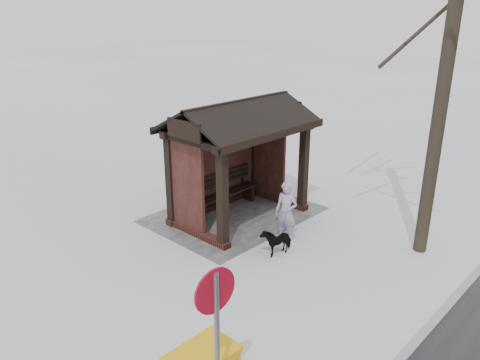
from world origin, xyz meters
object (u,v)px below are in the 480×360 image
Objects in this scene: bus_shelter at (235,136)px; dog at (276,240)px; road_sign at (216,316)px; pedestrian at (286,212)px.

dog is at bearing 68.04° from bus_shelter.
road_sign reaches higher than dog.
bus_shelter is at bearing 166.68° from dog.
bus_shelter is at bearing -133.64° from road_sign.
bus_shelter is at bearing 159.61° from pedestrian.
road_sign is at bearing 41.98° from bus_shelter.
pedestrian is at bearing 82.25° from bus_shelter.
pedestrian is (0.25, 1.87, -1.43)m from bus_shelter.
dog is at bearing -145.64° from road_sign.
road_sign is at bearing -73.85° from pedestrian.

